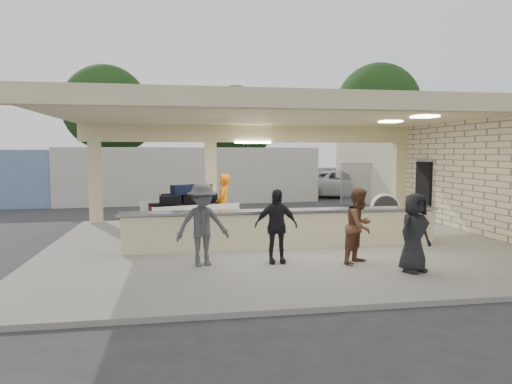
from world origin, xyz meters
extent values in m
plane|color=#2B2A2D|center=(0.00, 0.00, 0.00)|extent=(120.00, 120.00, 0.00)
cube|color=gray|center=(0.00, 0.00, 0.05)|extent=(12.00, 10.00, 0.10)
cube|color=#CFC18A|center=(0.00, 0.00, 3.50)|extent=(12.00, 10.00, 0.02)
cube|color=beige|center=(6.00, 0.00, 1.75)|extent=(0.02, 10.00, 3.50)
cube|color=black|center=(5.94, 3.20, 1.15)|extent=(0.10, 0.95, 2.10)
cube|color=#CFC18A|center=(0.00, 4.75, 3.20)|extent=(12.00, 0.50, 0.60)
cube|color=#CFC18A|center=(0.00, -4.85, 3.35)|extent=(12.00, 0.30, 0.30)
cube|color=#CFC18A|center=(-5.50, 4.75, 1.80)|extent=(0.40, 0.40, 3.50)
cube|color=#CFC18A|center=(-1.50, 4.75, 1.80)|extent=(0.40, 0.40, 3.50)
cube|color=#CFC18A|center=(5.80, 4.80, 1.80)|extent=(0.40, 0.40, 3.50)
cube|color=white|center=(0.00, 4.50, 2.88)|extent=(1.30, 0.12, 0.06)
cube|color=#FFEABF|center=(3.80, 1.50, 3.47)|extent=(0.55, 0.55, 0.04)
cube|color=#FFEABF|center=(3.80, -0.50, 3.47)|extent=(0.55, 0.55, 0.04)
cube|color=#FFEABF|center=(3.80, -2.50, 3.47)|extent=(0.55, 0.55, 0.04)
cube|color=beige|center=(0.00, -0.50, 0.55)|extent=(8.00, 0.50, 0.90)
cube|color=#B7B7BC|center=(0.00, -0.50, 1.05)|extent=(8.20, 0.58, 0.06)
cube|color=white|center=(-2.35, 1.72, 0.71)|extent=(2.87, 2.18, 0.12)
cylinder|color=black|center=(-3.16, 0.90, 0.30)|extent=(0.23, 0.42, 0.41)
cylinder|color=black|center=(-3.48, 1.97, 0.30)|extent=(0.23, 0.42, 0.41)
cylinder|color=black|center=(-1.21, 1.48, 0.30)|extent=(0.23, 0.42, 0.41)
cylinder|color=black|center=(-1.53, 2.55, 0.30)|extent=(0.23, 0.42, 0.41)
cube|color=white|center=(-2.56, 2.45, 0.91)|extent=(2.45, 0.77, 0.30)
cube|color=white|center=(-2.13, 0.99, 0.91)|extent=(2.45, 0.77, 0.30)
cube|color=black|center=(-3.04, 1.20, 0.90)|extent=(0.67, 0.54, 0.26)
cube|color=black|center=(-2.36, 1.40, 0.90)|extent=(0.67, 0.54, 0.26)
cube|color=black|center=(-1.68, 1.61, 0.90)|extent=(0.67, 0.54, 0.26)
cube|color=black|center=(-3.21, 1.79, 0.90)|extent=(0.67, 0.54, 0.26)
cube|color=black|center=(-2.53, 1.99, 0.90)|extent=(0.67, 0.54, 0.26)
cube|color=black|center=(-1.85, 2.19, 0.90)|extent=(0.67, 0.54, 0.26)
cube|color=black|center=(-2.87, 1.36, 1.18)|extent=(0.67, 0.54, 0.26)
cube|color=black|center=(-2.25, 1.75, 1.18)|extent=(0.67, 0.54, 0.26)
cube|color=black|center=(-1.82, 2.09, 1.18)|extent=(0.67, 0.54, 0.26)
cube|color=black|center=(-2.82, 1.90, 1.18)|extent=(0.67, 0.54, 0.26)
cube|color=black|center=(-2.54, 1.67, 1.45)|extent=(0.67, 0.54, 0.26)
cube|color=black|center=(-1.99, 1.94, 1.45)|extent=(0.67, 0.54, 0.26)
cube|color=#590F0C|center=(-3.11, 1.07, 0.90)|extent=(0.67, 0.54, 0.26)
cube|color=black|center=(-1.56, 2.28, 0.90)|extent=(0.67, 0.54, 0.26)
cylinder|color=white|center=(4.23, 2.62, 0.67)|extent=(0.98, 0.55, 0.94)
cylinder|color=black|center=(4.23, 2.62, 0.67)|extent=(0.90, 0.57, 0.83)
cube|color=white|center=(3.92, 2.62, 0.26)|extent=(0.06, 0.52, 0.31)
cube|color=white|center=(4.54, 2.62, 0.26)|extent=(0.06, 0.52, 0.31)
imported|color=orange|center=(-1.36, 1.42, 1.00)|extent=(0.52, 0.73, 1.81)
imported|color=brown|center=(1.27, -2.37, 0.93)|extent=(0.85, 0.78, 1.66)
imported|color=black|center=(-0.53, -2.03, 0.92)|extent=(0.96, 0.37, 1.64)
imported|color=#454449|center=(-2.13, -2.02, 0.99)|extent=(1.22, 0.65, 1.79)
imported|color=black|center=(2.09, -3.24, 0.91)|extent=(0.85, 0.61, 1.61)
imported|color=silver|center=(6.51, 12.60, 0.76)|extent=(5.86, 4.09, 1.52)
imported|color=silver|center=(13.16, 14.34, 0.71)|extent=(4.57, 1.89, 1.42)
imported|color=black|center=(7.53, 15.72, 0.73)|extent=(4.58, 2.23, 1.46)
cube|color=silver|center=(-2.05, 11.61, 1.38)|extent=(12.93, 3.45, 2.77)
cylinder|color=gray|center=(5.00, 9.00, 1.00)|extent=(0.06, 0.06, 2.00)
cylinder|color=gray|center=(7.00, 9.00, 1.00)|extent=(0.06, 0.06, 2.00)
cylinder|color=gray|center=(9.00, 9.00, 1.00)|extent=(0.06, 0.06, 2.00)
cylinder|color=gray|center=(11.00, 9.00, 1.00)|extent=(0.06, 0.06, 2.00)
cylinder|color=gray|center=(13.00, 9.00, 1.00)|extent=(0.06, 0.06, 2.00)
cube|color=gray|center=(11.00, 9.00, 1.00)|extent=(12.00, 0.02, 2.00)
cylinder|color=gray|center=(11.00, 9.00, 2.00)|extent=(12.00, 0.05, 0.05)
cylinder|color=#382619|center=(-8.00, 24.00, 2.25)|extent=(0.70, 0.70, 4.50)
sphere|color=black|center=(-8.00, 24.00, 5.85)|extent=(6.30, 6.30, 6.30)
sphere|color=black|center=(-6.80, 24.60, 4.95)|extent=(4.50, 4.50, 4.50)
cylinder|color=#382619|center=(2.00, 26.00, 2.00)|extent=(0.70, 0.70, 4.00)
sphere|color=black|center=(2.00, 26.00, 5.20)|extent=(5.60, 5.60, 5.60)
sphere|color=black|center=(3.20, 26.60, 4.40)|extent=(4.00, 4.00, 4.00)
cylinder|color=#382619|center=(14.00, 25.00, 2.50)|extent=(0.70, 0.70, 5.00)
sphere|color=black|center=(14.00, 25.00, 6.50)|extent=(7.00, 7.00, 7.00)
sphere|color=black|center=(15.20, 25.60, 5.50)|extent=(5.00, 5.00, 5.00)
cube|color=beige|center=(9.50, 10.00, 1.60)|extent=(6.00, 8.00, 3.20)
camera|label=1|loc=(-2.60, -11.74, 2.54)|focal=32.00mm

